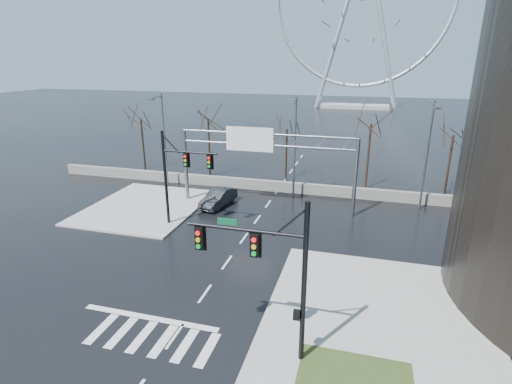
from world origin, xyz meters
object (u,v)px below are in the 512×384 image
(signal_mast_near, at_px, (274,265))
(signal_mast_far, at_px, (177,171))
(ferris_wheel, at_px, (363,4))
(sign_gantry, at_px, (262,154))
(car, at_px, (218,198))

(signal_mast_near, xyz_separation_m, signal_mast_far, (-11.01, 13.00, -0.04))
(signal_mast_near, distance_m, signal_mast_far, 17.03)
(ferris_wheel, bearing_deg, signal_mast_near, -89.92)
(signal_mast_far, xyz_separation_m, sign_gantry, (5.49, 6.00, 0.35))
(sign_gantry, distance_m, car, 6.05)
(ferris_wheel, xyz_separation_m, car, (-9.48, -80.69, -25.35))
(sign_gantry, xyz_separation_m, car, (-4.11, -0.65, -4.39))
(sign_gantry, height_order, ferris_wheel, ferris_wheel)
(car, bearing_deg, sign_gantry, 18.79)
(signal_mast_far, bearing_deg, ferris_wheel, 82.80)
(signal_mast_far, bearing_deg, sign_gantry, 47.53)
(car, bearing_deg, signal_mast_far, -94.74)
(ferris_wheel, bearing_deg, car, -96.70)
(signal_mast_far, xyz_separation_m, car, (1.39, 5.35, -4.04))
(sign_gantry, relative_size, car, 3.42)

